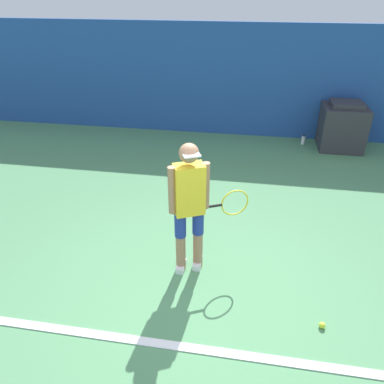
# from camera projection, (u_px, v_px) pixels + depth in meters

# --- Properties ---
(ground_plane) EXTENTS (24.00, 24.00, 0.00)m
(ground_plane) POSITION_uv_depth(u_px,v_px,m) (201.00, 291.00, 4.40)
(ground_plane) COLOR #518C5B
(back_wall) EXTENTS (24.00, 0.10, 2.45)m
(back_wall) POSITION_uv_depth(u_px,v_px,m) (236.00, 81.00, 8.35)
(back_wall) COLOR #234C99
(back_wall) RESTS_ON ground_plane
(court_baseline) EXTENTS (21.60, 0.10, 0.01)m
(court_baseline) POSITION_uv_depth(u_px,v_px,m) (190.00, 348.00, 3.71)
(court_baseline) COLOR white
(court_baseline) RESTS_ON ground_plane
(tennis_player) EXTENTS (0.90, 0.51, 1.69)m
(tennis_player) POSITION_uv_depth(u_px,v_px,m) (190.00, 204.00, 4.31)
(tennis_player) COLOR #A37556
(tennis_player) RESTS_ON ground_plane
(tennis_ball) EXTENTS (0.07, 0.07, 0.07)m
(tennis_ball) POSITION_uv_depth(u_px,v_px,m) (322.00, 325.00, 3.92)
(tennis_ball) COLOR #D1E533
(tennis_ball) RESTS_ON ground_plane
(covered_chair) EXTENTS (0.89, 0.81, 1.02)m
(covered_chair) POSITION_uv_depth(u_px,v_px,m) (342.00, 127.00, 7.94)
(covered_chair) COLOR #333338
(covered_chair) RESTS_ON ground_plane
(water_bottle) EXTENTS (0.08, 0.08, 0.21)m
(water_bottle) POSITION_uv_depth(u_px,v_px,m) (303.00, 140.00, 8.33)
(water_bottle) COLOR white
(water_bottle) RESTS_ON ground_plane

